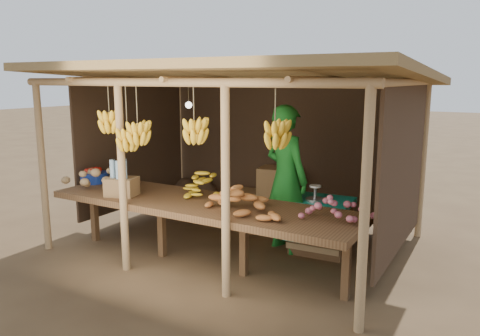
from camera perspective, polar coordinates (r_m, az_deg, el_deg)
The scene contains 13 objects.
ground at distance 6.60m, azimuth 0.00°, elevation -8.99°, with size 60.00×60.00×0.00m, color brown.
stall_structure at distance 6.13m, azimuth -0.15°, elevation 7.77°, with size 4.70×3.50×2.43m.
counter at distance 5.61m, azimuth -4.88°, elevation -4.70°, with size 3.90×1.05×0.80m.
potato_heap at distance 6.57m, azimuth -16.56°, elevation -0.63°, with size 1.03×0.62×0.37m, color #A58455, non-canonical shape.
sweet_potato_heap at distance 5.07m, azimuth 0.63°, elevation -3.52°, with size 0.99×0.59×0.36m, color #BA6D2F, non-canonical shape.
onion_heap at distance 4.89m, azimuth 12.07°, elevation -4.35°, with size 0.74×0.44×0.35m, color #C25E6C, non-canonical shape.
banana_pile at distance 5.78m, azimuth -4.65°, elevation -1.85°, with size 0.54×0.33×0.34m, color yellow, non-canonical shape.
tomato_basin at distance 6.90m, azimuth -17.32°, elevation -0.98°, with size 0.39×0.39×0.20m.
bottle_box at distance 6.00m, azimuth -14.24°, elevation -1.65°, with size 0.43×0.38×0.46m.
vendor at distance 6.11m, azimuth 5.63°, elevation -1.30°, with size 0.70×0.46×1.92m, color #176B1F.
tarp_crate at distance 6.23m, azimuth 9.81°, elevation -6.73°, with size 0.80×0.70×0.92m.
carton_stack at distance 7.48m, azimuth 3.14°, elevation -3.58°, with size 1.17×0.48×0.86m.
burlap_sacks at distance 8.23m, azimuth -5.47°, elevation -3.07°, with size 0.87×0.46×0.62m.
Camera 1 is at (3.11, -5.38, 2.23)m, focal length 35.00 mm.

